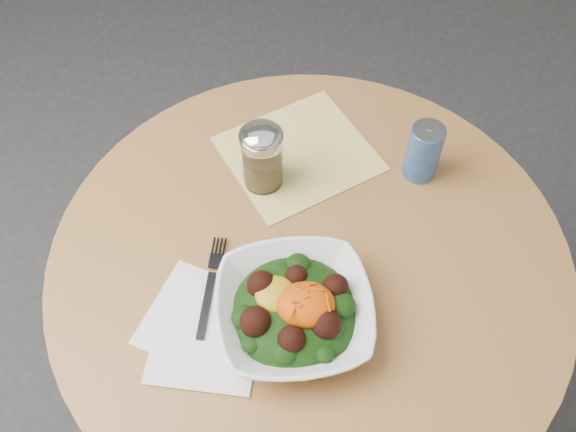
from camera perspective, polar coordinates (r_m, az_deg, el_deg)
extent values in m
plane|color=#2B2B2D|center=(1.79, 1.26, -16.17)|extent=(6.00, 6.00, 0.00)
cylinder|color=black|center=(1.77, 1.27, -16.01)|extent=(0.52, 0.52, 0.03)
cylinder|color=black|center=(1.46, 1.52, -11.68)|extent=(0.10, 0.10, 0.71)
cylinder|color=#C88448|center=(1.12, 1.93, -4.10)|extent=(0.90, 0.90, 0.04)
cube|color=#E6B00C|center=(1.24, 0.94, 5.58)|extent=(0.34, 0.33, 0.00)
cube|color=white|center=(1.05, -7.86, -9.01)|extent=(0.22, 0.22, 0.00)
cube|color=white|center=(1.04, -7.33, -10.86)|extent=(0.19, 0.19, 0.00)
imported|color=white|center=(1.02, 0.54, -8.49)|extent=(0.26, 0.26, 0.06)
ellipsoid|color=black|center=(1.02, 0.54, -8.54)|extent=(0.20, 0.20, 0.07)
ellipsoid|color=#BD9512|center=(1.00, -1.14, -6.92)|extent=(0.06, 0.06, 0.02)
ellipsoid|color=#EA5205|center=(0.99, 1.58, -7.84)|extent=(0.09, 0.08, 0.04)
cube|color=black|center=(1.06, -7.28, -7.88)|extent=(0.03, 0.12, 0.00)
cube|color=black|center=(1.10, -6.28, -3.39)|extent=(0.03, 0.07, 0.00)
cylinder|color=silver|center=(1.15, -2.30, 4.93)|extent=(0.07, 0.07, 0.11)
cylinder|color=#A4804C|center=(1.17, -2.26, 4.17)|extent=(0.06, 0.06, 0.06)
cylinder|color=silver|center=(1.11, -2.40, 6.95)|extent=(0.08, 0.08, 0.01)
ellipsoid|color=silver|center=(1.10, -2.41, 7.18)|extent=(0.07, 0.07, 0.03)
cylinder|color=navy|center=(1.19, 11.96, 5.59)|extent=(0.06, 0.06, 0.11)
cylinder|color=#B2B2B9|center=(1.15, 12.46, 7.48)|extent=(0.06, 0.06, 0.00)
cube|color=#B2B2B9|center=(1.15, 12.55, 7.82)|extent=(0.02, 0.02, 0.00)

